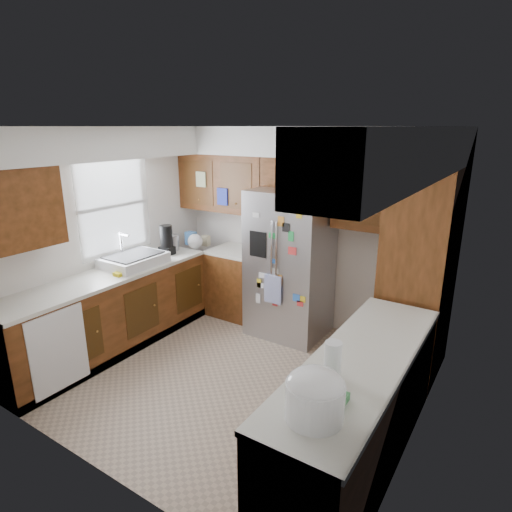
{
  "coord_description": "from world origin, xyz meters",
  "views": [
    {
      "loc": [
        2.34,
        -3.16,
        2.5
      ],
      "look_at": [
        0.06,
        0.35,
        1.23
      ],
      "focal_mm": 30.0,
      "sensor_mm": 36.0,
      "label": 1
    }
  ],
  "objects_px": {
    "pantry": "(418,274)",
    "rice_cooker": "(315,394)",
    "paper_towel": "(333,360)",
    "fridge": "(290,264)"
  },
  "relations": [
    {
      "from": "pantry",
      "to": "rice_cooker",
      "type": "xyz_separation_m",
      "value": [
        -0.0,
        -2.42,
        -0.0
      ]
    },
    {
      "from": "pantry",
      "to": "paper_towel",
      "type": "bearing_deg",
      "value": -92.34
    },
    {
      "from": "fridge",
      "to": "rice_cooker",
      "type": "relative_size",
      "value": 5.23
    },
    {
      "from": "fridge",
      "to": "paper_towel",
      "type": "relative_size",
      "value": 7.11
    },
    {
      "from": "pantry",
      "to": "rice_cooker",
      "type": "bearing_deg",
      "value": -90.01
    },
    {
      "from": "fridge",
      "to": "paper_towel",
      "type": "distance_m",
      "value": 2.48
    },
    {
      "from": "fridge",
      "to": "rice_cooker",
      "type": "distance_m",
      "value": 2.9
    },
    {
      "from": "pantry",
      "to": "paper_towel",
      "type": "relative_size",
      "value": 8.49
    },
    {
      "from": "pantry",
      "to": "fridge",
      "type": "height_order",
      "value": "pantry"
    },
    {
      "from": "fridge",
      "to": "paper_towel",
      "type": "bearing_deg",
      "value": -55.06
    }
  ]
}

